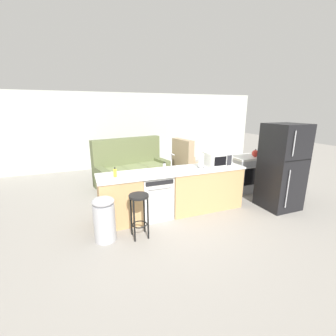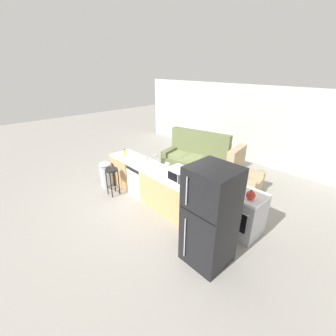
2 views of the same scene
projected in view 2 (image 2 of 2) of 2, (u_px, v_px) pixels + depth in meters
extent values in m
plane|color=gray|center=(149.00, 196.00, 5.92)|extent=(24.00, 24.00, 0.00)
cube|color=beige|center=(248.00, 124.00, 7.78)|extent=(10.00, 0.06, 2.60)
cube|color=tan|center=(128.00, 171.00, 6.37)|extent=(0.75, 0.62, 0.86)
cube|color=tan|center=(170.00, 194.00, 5.19)|extent=(1.55, 0.62, 0.86)
cube|color=silver|center=(151.00, 168.00, 5.46)|extent=(2.94, 0.66, 0.04)
cube|color=brown|center=(152.00, 197.00, 5.81)|extent=(2.86, 0.56, 0.08)
cube|color=white|center=(142.00, 179.00, 5.92)|extent=(0.58, 0.58, 0.84)
cube|color=black|center=(132.00, 170.00, 5.59)|extent=(0.52, 0.01, 0.08)
cylinder|color=#B2B2B7|center=(132.00, 174.00, 5.62)|extent=(0.44, 0.02, 0.02)
cube|color=#A8AAB2|center=(242.00, 214.00, 4.51)|extent=(0.76, 0.64, 0.85)
cube|color=black|center=(233.00, 219.00, 4.30)|extent=(0.53, 0.01, 0.43)
cylinder|color=silver|center=(234.00, 209.00, 4.19)|extent=(0.61, 0.03, 0.03)
cube|color=white|center=(245.00, 194.00, 4.33)|extent=(0.76, 0.64, 0.05)
torus|color=black|center=(234.00, 192.00, 4.36)|extent=(0.16, 0.16, 0.01)
torus|color=black|center=(250.00, 199.00, 4.13)|extent=(0.16, 0.16, 0.01)
torus|color=black|center=(241.00, 188.00, 4.51)|extent=(0.16, 0.16, 0.01)
torus|color=black|center=(257.00, 194.00, 4.29)|extent=(0.16, 0.16, 0.01)
cube|color=black|center=(210.00, 217.00, 3.64)|extent=(0.72, 0.70, 1.78)
cylinder|color=#B2B2B7|center=(187.00, 191.00, 3.32)|extent=(0.02, 0.02, 0.47)
cylinder|color=#B2B2B7|center=(185.00, 238.00, 3.69)|extent=(0.02, 0.02, 0.77)
cube|color=black|center=(196.00, 215.00, 3.34)|extent=(0.68, 0.01, 0.01)
cube|color=white|center=(180.00, 175.00, 4.74)|extent=(0.50, 0.36, 0.28)
cube|color=black|center=(172.00, 177.00, 4.66)|extent=(0.27, 0.01, 0.18)
cube|color=#2D2D33|center=(180.00, 180.00, 4.51)|extent=(0.11, 0.01, 0.21)
cylinder|color=silver|center=(158.00, 164.00, 5.55)|extent=(0.07, 0.07, 0.03)
cylinder|color=silver|center=(158.00, 159.00, 5.49)|extent=(0.02, 0.02, 0.26)
cylinder|color=silver|center=(155.00, 155.00, 5.40)|extent=(0.02, 0.14, 0.02)
cylinder|color=#4C4C51|center=(167.00, 175.00, 5.05)|extent=(0.14, 0.14, 0.01)
cylinder|color=white|center=(167.00, 169.00, 4.99)|extent=(0.11, 0.11, 0.27)
cylinder|color=silver|center=(148.00, 162.00, 5.58)|extent=(0.06, 0.06, 0.14)
cylinder|color=black|center=(148.00, 158.00, 5.54)|extent=(0.02, 0.02, 0.04)
cylinder|color=yellow|center=(124.00, 152.00, 6.17)|extent=(0.06, 0.06, 0.14)
cylinder|color=black|center=(124.00, 149.00, 6.13)|extent=(0.02, 0.02, 0.04)
sphere|color=red|center=(251.00, 195.00, 4.09)|extent=(0.17, 0.17, 0.17)
sphere|color=black|center=(251.00, 191.00, 4.05)|extent=(0.03, 0.03, 0.03)
cone|color=red|center=(255.00, 196.00, 4.03)|extent=(0.08, 0.04, 0.06)
cylinder|color=black|center=(111.00, 170.00, 5.73)|extent=(0.32, 0.32, 0.04)
cylinder|color=black|center=(107.00, 182.00, 5.89)|extent=(0.03, 0.03, 0.70)
cylinder|color=black|center=(111.00, 185.00, 5.74)|extent=(0.03, 0.03, 0.70)
cylinder|color=black|center=(114.00, 180.00, 6.02)|extent=(0.03, 0.03, 0.70)
cylinder|color=black|center=(119.00, 183.00, 5.87)|extent=(0.03, 0.03, 0.70)
torus|color=black|center=(113.00, 187.00, 5.93)|extent=(0.25, 0.25, 0.02)
cylinder|color=#B7B7BC|center=(106.00, 176.00, 6.32)|extent=(0.34, 0.34, 0.62)
ellipsoid|color=#B7B7BC|center=(105.00, 164.00, 6.18)|extent=(0.35, 0.35, 0.14)
cube|color=#667047|center=(194.00, 166.00, 7.24)|extent=(2.15, 1.33, 0.42)
cube|color=#667047|center=(199.00, 150.00, 7.31)|extent=(2.00, 0.68, 1.27)
cube|color=#667047|center=(171.00, 157.00, 7.66)|extent=(0.40, 0.92, 0.62)
cube|color=#667047|center=(221.00, 169.00, 6.73)|extent=(0.40, 0.92, 0.62)
cube|color=#7D8959|center=(179.00, 155.00, 7.37)|extent=(0.69, 0.74, 0.12)
cube|color=#7D8959|center=(194.00, 158.00, 7.09)|extent=(0.69, 0.74, 0.12)
cube|color=#7D8959|center=(210.00, 162.00, 6.81)|extent=(0.69, 0.74, 0.12)
cube|color=tan|center=(244.00, 185.00, 6.06)|extent=(0.94, 0.98, 0.40)
cube|color=tan|center=(235.00, 169.00, 6.06)|extent=(0.35, 0.87, 1.20)
cube|color=tan|center=(239.00, 188.00, 5.78)|extent=(0.82, 0.30, 0.55)
cube|color=tan|center=(248.00, 178.00, 6.28)|extent=(0.82, 0.30, 0.55)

